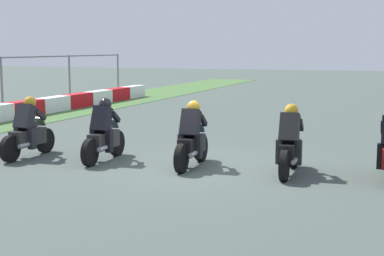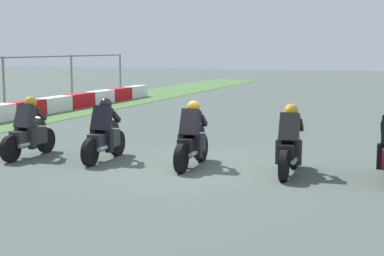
# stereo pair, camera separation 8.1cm
# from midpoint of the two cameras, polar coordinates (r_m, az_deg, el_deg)

# --- Properties ---
(ground_plane) EXTENTS (120.00, 120.00, 0.00)m
(ground_plane) POSITION_cam_midpoint_polar(r_m,az_deg,el_deg) (13.22, 0.32, -3.88)
(ground_plane) COLOR #45514A
(rider_lane_b) EXTENTS (2.04, 0.55, 1.51)m
(rider_lane_b) POSITION_cam_midpoint_polar(r_m,az_deg,el_deg) (12.56, 9.77, -1.72)
(rider_lane_b) COLOR black
(rider_lane_b) RESTS_ON ground_plane
(rider_lane_c) EXTENTS (2.04, 0.55, 1.51)m
(rider_lane_c) POSITION_cam_midpoint_polar(r_m,az_deg,el_deg) (13.17, 0.16, -1.17)
(rider_lane_c) COLOR black
(rider_lane_c) RESTS_ON ground_plane
(rider_lane_d) EXTENTS (2.04, 0.55, 1.51)m
(rider_lane_d) POSITION_cam_midpoint_polar(r_m,az_deg,el_deg) (14.03, -8.48, -0.69)
(rider_lane_d) COLOR black
(rider_lane_d) RESTS_ON ground_plane
(rider_lane_e) EXTENTS (2.04, 0.54, 1.51)m
(rider_lane_e) POSITION_cam_midpoint_polar(r_m,az_deg,el_deg) (14.88, -15.62, -0.41)
(rider_lane_e) COLOR black
(rider_lane_e) RESTS_ON ground_plane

